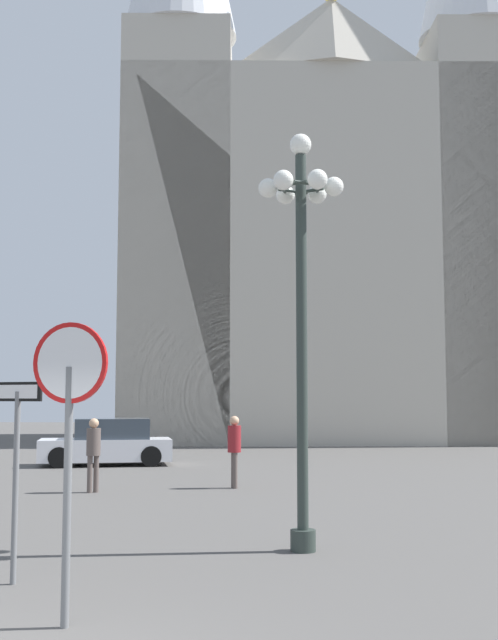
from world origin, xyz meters
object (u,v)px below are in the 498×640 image
(stop_sign, at_px, (69,411))
(one_way_arrow_sign, at_px, (16,454))
(pedestrian_walking, at_px, (93,447))
(pedestrian_standing, at_px, (234,444))
(street_lamp, at_px, (301,283))
(parked_car_near_white, at_px, (108,443))
(cathedral, at_px, (324,215))

(stop_sign, bearing_deg, one_way_arrow_sign, 124.61)
(pedestrian_walking, xyz_separation_m, pedestrian_standing, (3.11, 1.11, 0.02))
(pedestrian_walking, height_order, pedestrian_standing, pedestrian_standing)
(pedestrian_walking, relative_size, pedestrian_standing, 0.98)
(street_lamp, height_order, pedestrian_standing, street_lamp)
(one_way_arrow_sign, height_order, parked_car_near_white, one_way_arrow_sign)
(stop_sign, xyz_separation_m, pedestrian_walking, (-2.65, 10.37, -1.02))
(street_lamp, relative_size, pedestrian_walking, 3.61)
(cathedral, xyz_separation_m, pedestrian_walking, (-5.64, -21.99, -10.36))
(cathedral, height_order, pedestrian_standing, cathedral)
(stop_sign, relative_size, one_way_arrow_sign, 1.23)
(one_way_arrow_sign, distance_m, parked_car_near_white, 16.07)
(stop_sign, relative_size, pedestrian_walking, 1.73)
(stop_sign, distance_m, street_lamp, 4.81)
(stop_sign, distance_m, one_way_arrow_sign, 2.07)
(parked_car_near_white, bearing_deg, cathedral, 64.43)
(stop_sign, relative_size, parked_car_near_white, 0.66)
(cathedral, xyz_separation_m, one_way_arrow_sign, (-4.13, -30.71, -9.87))
(parked_car_near_white, bearing_deg, stop_sign, -76.57)
(one_way_arrow_sign, height_order, pedestrian_walking, one_way_arrow_sign)
(one_way_arrow_sign, relative_size, pedestrian_walking, 1.40)
(pedestrian_standing, bearing_deg, stop_sign, -92.34)
(street_lamp, bearing_deg, pedestrian_standing, 102.82)
(street_lamp, distance_m, pedestrian_standing, 8.26)
(pedestrian_standing, bearing_deg, pedestrian_walking, -160.37)
(street_lamp, bearing_deg, cathedral, 88.39)
(stop_sign, bearing_deg, pedestrian_standing, 87.66)
(cathedral, relative_size, pedestrian_walking, 20.34)
(pedestrian_walking, distance_m, pedestrian_standing, 3.31)
(parked_car_near_white, relative_size, pedestrian_walking, 2.64)
(cathedral, relative_size, street_lamp, 5.64)
(cathedral, height_order, one_way_arrow_sign, cathedral)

